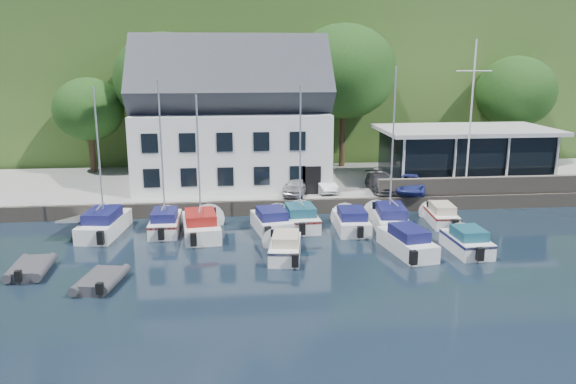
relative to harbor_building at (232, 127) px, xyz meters
name	(u,v)px	position (x,y,z in m)	size (l,w,h in m)	color
ground	(377,273)	(7.00, -16.50, -5.35)	(180.00, 180.00, 0.00)	black
quay	(321,185)	(7.00, 1.00, -4.85)	(60.00, 13.00, 1.00)	#989893
quay_face	(336,206)	(7.00, -5.50, -4.85)	(60.00, 0.30, 1.00)	#635A4F
hillside	(276,73)	(7.00, 45.50, 2.65)	(160.00, 75.00, 16.00)	#2D4C1C
field_patch	(320,21)	(15.00, 53.50, 10.80)	(50.00, 30.00, 0.30)	#505A2D
harbor_building	(232,127)	(0.00, 0.00, 0.00)	(14.40, 8.20, 8.70)	white
club_pavilion	(464,154)	(18.00, -0.50, -2.30)	(13.20, 7.20, 4.10)	black
seawall	(502,185)	(19.00, -5.10, -3.75)	(18.00, 0.50, 1.20)	#635A4F
gangway	(81,229)	(-9.50, -7.50, -5.35)	(1.20, 6.00, 1.40)	silver
car_silver	(297,186)	(4.45, -3.91, -3.74)	(1.44, 3.57, 1.22)	#ACADB1
car_white	(323,183)	(6.46, -3.13, -3.77)	(1.22, 3.50, 1.15)	silver
car_dgrey	(381,183)	(10.61, -3.45, -3.76)	(1.66, 4.08, 1.18)	#303136
car_blue	(410,183)	(12.60, -4.02, -3.69)	(1.52, 3.85, 1.32)	navy
flagpole	(471,117)	(16.67, -4.23, 0.96)	(2.55, 0.20, 10.61)	white
tree_0	(90,125)	(-11.64, 5.72, -0.44)	(5.72, 5.72, 7.82)	black
tree_1	(166,103)	(-5.35, 5.69, 1.37)	(8.37, 8.37, 11.44)	black
tree_2	(274,111)	(3.62, 5.16, 0.67)	(7.35, 7.35, 10.04)	black
tree_3	(343,96)	(9.66, 6.11, 1.76)	(8.95, 8.95, 12.23)	black
tree_5	(514,110)	(25.26, 6.21, 0.42)	(6.98, 6.98, 9.54)	black
boat_r1_0	(99,156)	(-7.81, -8.63, -0.57)	(2.16, 6.96, 9.57)	white
boat_r1_1	(162,162)	(-4.19, -8.54, -1.04)	(1.87, 5.68, 8.62)	white
boat_r1_2	(199,160)	(-1.98, -9.50, -0.75)	(2.25, 6.68, 9.19)	white
boat_r1_3	(271,219)	(2.29, -9.05, -4.62)	(2.09, 5.40, 1.46)	white
boat_r1_4	(300,156)	(4.12, -8.53, -0.83)	(2.15, 5.52, 9.04)	white
boat_r1_5	(351,219)	(7.21, -9.36, -4.65)	(2.04, 5.64, 1.39)	white
boat_r1_6	(392,155)	(9.66, -9.29, -0.69)	(2.04, 6.83, 9.31)	white
boat_r1_7	(441,213)	(13.23, -8.57, -4.68)	(1.65, 5.25, 1.34)	white
boat_r2_2	(285,245)	(2.68, -13.77, -4.67)	(1.72, 5.21, 1.37)	white
boat_r2_3	(407,239)	(9.38, -13.71, -4.60)	(1.83, 6.25, 1.50)	white
boat_r2_4	(467,239)	(12.67, -13.99, -4.64)	(1.92, 4.86, 1.42)	white
dinghy_0	(31,267)	(-10.07, -14.86, -4.98)	(1.90, 3.16, 0.74)	#35353A
dinghy_1	(101,279)	(-6.28, -16.79, -4.99)	(1.84, 3.06, 0.72)	#35353A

